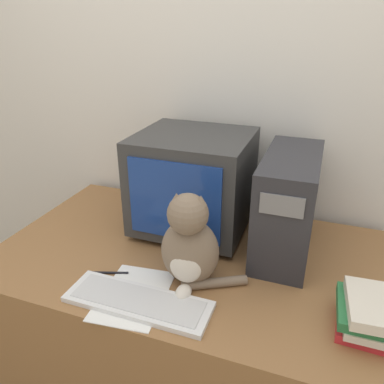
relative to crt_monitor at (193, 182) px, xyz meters
The scene contains 9 objects.
wall_back 0.43m from the crt_monitor, 80.25° to the left, with size 7.00×0.05×2.50m.
desk 0.63m from the crt_monitor, 74.12° to the right, with size 1.50×0.89×0.75m.
crt_monitor is the anchor object (origin of this frame).
computer_tower 0.39m from the crt_monitor, ahead, with size 0.20×0.48×0.39m.
keyboard 0.56m from the crt_monitor, 90.03° to the right, with size 0.48×0.15×0.02m.
cat 0.39m from the crt_monitor, 71.90° to the right, with size 0.30×0.21×0.35m.
book_stack 0.80m from the crt_monitor, 30.60° to the right, with size 0.16×0.22×0.12m.
pen 0.50m from the crt_monitor, 112.21° to the right, with size 0.13×0.05×0.01m.
paper_sheet 0.54m from the crt_monitor, 93.84° to the right, with size 0.24×0.32×0.00m.
Camera 1 is at (0.43, -0.71, 1.58)m, focal length 35.00 mm.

